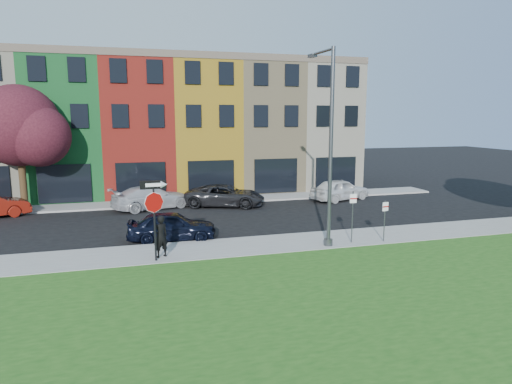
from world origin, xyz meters
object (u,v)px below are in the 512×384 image
object	(u,v)px
stop_sign	(154,204)
sedan_near	(172,226)
man	(161,236)
street_lamp	(329,148)

from	to	relation	value
stop_sign	sedan_near	world-z (taller)	stop_sign
man	street_lamp	size ratio (longest dim) A/B	0.20
man	street_lamp	distance (m)	8.33
stop_sign	man	xyz separation A→B (m)	(0.25, 0.45, -1.47)
sedan_near	street_lamp	size ratio (longest dim) A/B	0.50
sedan_near	street_lamp	world-z (taller)	street_lamp
man	sedan_near	xyz separation A→B (m)	(0.74, 2.95, -0.30)
man	sedan_near	world-z (taller)	man
sedan_near	street_lamp	bearing A→B (deg)	-108.95
stop_sign	street_lamp	world-z (taller)	street_lamp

